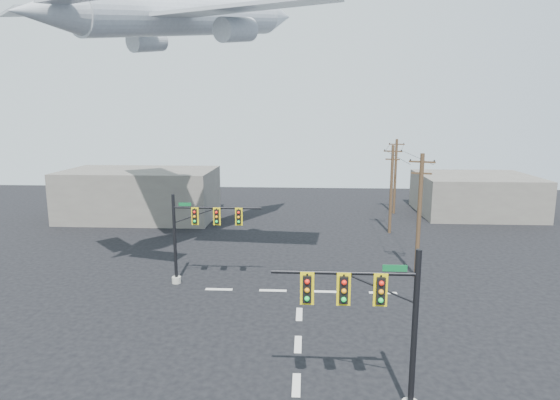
# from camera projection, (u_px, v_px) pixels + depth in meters

# --- Properties ---
(ground) EXTENTS (120.00, 120.00, 0.00)m
(ground) POSITION_uv_depth(u_px,v_px,m) (296.00, 385.00, 22.40)
(ground) COLOR black
(ground) RESTS_ON ground
(lane_markings) EXTENTS (14.00, 21.20, 0.01)m
(lane_markings) POSITION_uv_depth(u_px,v_px,m) (298.00, 333.00, 27.63)
(lane_markings) COLOR beige
(lane_markings) RESTS_ON ground
(signal_mast_near) EXTENTS (6.41, 0.81, 7.39)m
(signal_mast_near) POSITION_uv_depth(u_px,v_px,m) (379.00, 324.00, 19.59)
(signal_mast_near) COLOR #9A998C
(signal_mast_near) RESTS_ON ground
(signal_mast_far) EXTENTS (6.90, 0.76, 6.91)m
(signal_mast_far) POSITION_uv_depth(u_px,v_px,m) (196.00, 234.00, 34.96)
(signal_mast_far) COLOR #9A998C
(signal_mast_far) RESTS_ON ground
(utility_pole_a) EXTENTS (1.89, 0.78, 9.82)m
(utility_pole_a) POSITION_uv_depth(u_px,v_px,m) (419.00, 214.00, 36.28)
(utility_pole_a) COLOR #4D3721
(utility_pole_a) RESTS_ON ground
(utility_pole_b) EXTENTS (1.88, 0.65, 9.49)m
(utility_pole_b) POSITION_uv_depth(u_px,v_px,m) (391.00, 188.00, 49.85)
(utility_pole_b) COLOR #4D3721
(utility_pole_b) RESTS_ON ground
(utility_pole_c) EXTENTS (1.96, 0.33, 9.57)m
(utility_pole_c) POSITION_uv_depth(u_px,v_px,m) (395.00, 175.00, 59.65)
(utility_pole_c) COLOR #4D3721
(utility_pole_c) RESTS_ON ground
(power_lines) EXTENTS (4.30, 23.94, 0.15)m
(power_lines) POSITION_uv_depth(u_px,v_px,m) (400.00, 152.00, 47.36)
(power_lines) COLOR black
(airliner) EXTENTS (23.75, 26.06, 7.54)m
(airliner) POSITION_uv_depth(u_px,v_px,m) (190.00, 16.00, 36.64)
(airliner) COLOR silver
(building_left) EXTENTS (18.00, 10.00, 6.00)m
(building_left) POSITION_uv_depth(u_px,v_px,m) (140.00, 194.00, 57.33)
(building_left) COLOR #66635A
(building_left) RESTS_ON ground
(building_right) EXTENTS (14.00, 12.00, 5.00)m
(building_right) POSITION_uv_depth(u_px,v_px,m) (475.00, 195.00, 59.95)
(building_right) COLOR #66635A
(building_right) RESTS_ON ground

